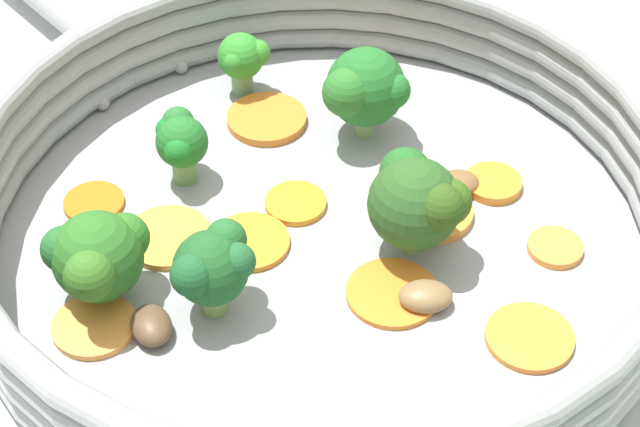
{
  "coord_description": "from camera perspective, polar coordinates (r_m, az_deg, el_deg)",
  "views": [
    {
      "loc": [
        0.35,
        -0.21,
        0.41
      ],
      "look_at": [
        0.0,
        0.0,
        0.03
      ],
      "focal_mm": 60.0,
      "sensor_mm": 36.0,
      "label": 1
    }
  ],
  "objects": [
    {
      "name": "ground_plane",
      "position": [
        0.57,
        0.0,
        -1.93
      ],
      "size": [
        4.0,
        4.0,
        0.0
      ],
      "primitive_type": "plane",
      "color": "#B3BDBA"
    },
    {
      "name": "skillet",
      "position": [
        0.57,
        0.0,
        -1.52
      ],
      "size": [
        0.35,
        0.35,
        0.01
      ],
      "primitive_type": "cylinder",
      "color": "#939699",
      "rests_on": "ground_plane"
    },
    {
      "name": "skillet_rim_wall",
      "position": [
        0.54,
        0.0,
        1.03
      ],
      "size": [
        0.36,
        0.36,
        0.06
      ],
      "color": "#959A9A",
      "rests_on": "skillet"
    },
    {
      "name": "skillet_handle",
      "position": [
        0.74,
        -14.12,
        10.98
      ],
      "size": [
        0.2,
        0.06,
        0.02
      ],
      "primitive_type": "cylinder",
      "rotation": [
        1.57,
        0.0,
        4.88
      ],
      "color": "#999B9E",
      "rests_on": "skillet"
    },
    {
      "name": "skillet_rivet_left",
      "position": [
        0.68,
        -7.28,
        7.82
      ],
      "size": [
        0.01,
        0.01,
        0.01
      ],
      "primitive_type": "sphere",
      "color": "#959598",
      "rests_on": "skillet"
    },
    {
      "name": "skillet_rivet_right",
      "position": [
        0.66,
        -11.53,
        5.79
      ],
      "size": [
        0.01,
        0.01,
        0.01
      ],
      "primitive_type": "sphere",
      "color": "#989599",
      "rests_on": "skillet"
    },
    {
      "name": "carrot_slice_0",
      "position": [
        0.53,
        3.88,
        -4.26
      ],
      "size": [
        0.06,
        0.06,
        0.0
      ],
      "primitive_type": "cylinder",
      "rotation": [
        0.0,
        0.0,
        4.29
      ],
      "color": "orange",
      "rests_on": "skillet"
    },
    {
      "name": "carrot_slice_1",
      "position": [
        0.57,
        12.43,
        -1.8
      ],
      "size": [
        0.04,
        0.04,
        0.0
      ],
      "primitive_type": "cylinder",
      "rotation": [
        0.0,
        0.0,
        5.37
      ],
      "color": "orange",
      "rests_on": "skillet"
    },
    {
      "name": "carrot_slice_2",
      "position": [
        0.6,
        9.21,
        1.6
      ],
      "size": [
        0.04,
        0.04,
        0.01
      ],
      "primitive_type": "cylinder",
      "rotation": [
        0.0,
        0.0,
        2.35
      ],
      "color": "orange",
      "rests_on": "skillet"
    },
    {
      "name": "carrot_slice_3",
      "position": [
        0.53,
        -11.94,
        -5.89
      ],
      "size": [
        0.04,
        0.04,
        0.0
      ],
      "primitive_type": "cylinder",
      "rotation": [
        0.0,
        0.0,
        1.55
      ],
      "color": "#F99742",
      "rests_on": "skillet"
    },
    {
      "name": "carrot_slice_4",
      "position": [
        0.63,
        -2.86,
        5.06
      ],
      "size": [
        0.06,
        0.06,
        0.0
      ],
      "primitive_type": "cylinder",
      "rotation": [
        0.0,
        0.0,
        1.14
      ],
      "color": "orange",
      "rests_on": "skillet"
    },
    {
      "name": "carrot_slice_5",
      "position": [
        0.56,
        -3.78,
        -1.52
      ],
      "size": [
        0.06,
        0.06,
        0.0
      ],
      "primitive_type": "cylinder",
      "rotation": [
        0.0,
        0.0,
        2.19
      ],
      "color": "orange",
      "rests_on": "skillet"
    },
    {
      "name": "carrot_slice_6",
      "position": [
        0.58,
        -1.5,
        0.48
      ],
      "size": [
        0.05,
        0.05,
        0.0
      ],
      "primitive_type": "cylinder",
      "rotation": [
        0.0,
        0.0,
        5.36
      ],
      "color": "orange",
      "rests_on": "skillet"
    },
    {
      "name": "carrot_slice_7",
      "position": [
        0.58,
        5.9,
        0.11
      ],
      "size": [
        0.07,
        0.07,
        0.0
      ],
      "primitive_type": "cylinder",
      "rotation": [
        0.0,
        0.0,
        0.85
      ],
      "color": "orange",
      "rests_on": "skillet"
    },
    {
      "name": "carrot_slice_8",
      "position": [
        0.65,
        3.01,
        6.49
      ],
      "size": [
        0.04,
        0.04,
        0.01
      ],
      "primitive_type": "cylinder",
      "rotation": [
        0.0,
        0.0,
        5.38
      ],
      "color": "orange",
      "rests_on": "skillet"
    },
    {
      "name": "carrot_slice_9",
      "position": [
        0.56,
        -8.1,
        -1.27
      ],
      "size": [
        0.06,
        0.06,
        0.0
      ],
      "primitive_type": "cylinder",
      "rotation": [
        0.0,
        0.0,
        4.34
      ],
      "color": "#F79C37",
      "rests_on": "skillet"
    },
    {
      "name": "carrot_slice_10",
      "position": [
        0.52,
        11.11,
        -6.51
      ],
      "size": [
        0.05,
        0.05,
        0.0
      ],
      "primitive_type": "cylinder",
      "rotation": [
        0.0,
        0.0,
        3.35
      ],
      "color": "orange",
      "rests_on": "skillet"
    },
    {
      "name": "carrot_slice_11",
      "position": [
        0.59,
        -11.97,
        0.56
      ],
      "size": [
        0.05,
        0.05,
        0.0
      ],
      "primitive_type": "cylinder",
      "rotation": [
        0.0,
        0.0,
        3.9
      ],
      "color": "orange",
      "rests_on": "skillet"
    },
    {
      "name": "broccoli_floret_0",
      "position": [
        0.52,
        -11.83,
        -2.23
      ],
      "size": [
        0.05,
        0.05,
        0.05
      ],
      "color": "#719B50",
      "rests_on": "skillet"
    },
    {
      "name": "broccoli_floret_1",
      "position": [
        0.51,
        -5.76,
        -2.82
      ],
      "size": [
        0.04,
        0.04,
        0.05
      ],
      "color": "#7C9D4F",
      "rests_on": "skillet"
    },
    {
      "name": "broccoli_floret_2",
      "position": [
        0.65,
        -4.15,
        8.25
      ],
      "size": [
        0.03,
        0.03,
        0.04
      ],
      "color": "#6E9660",
      "rests_on": "skillet"
    },
    {
      "name": "broccoli_floret_3",
      "position": [
        0.61,
        2.38,
        6.66
      ],
      "size": [
        0.05,
        0.05,
        0.06
      ],
      "color": "#86AA60",
      "rests_on": "skillet"
    },
    {
      "name": "broccoli_floret_4",
      "position": [
        0.58,
        -7.46,
        3.83
      ],
      "size": [
        0.04,
        0.03,
        0.04
      ],
      "color": "#699253",
      "rests_on": "skillet"
    },
    {
      "name": "broccoli_floret_5",
      "position": [
        0.53,
        5.26,
        0.7
      ],
      "size": [
        0.06,
        0.05,
        0.06
      ],
      "color": "#759955",
      "rests_on": "skillet"
    },
    {
      "name": "mushroom_piece_0",
      "position": [
        0.52,
        -8.99,
        -5.92
      ],
      "size": [
        0.03,
        0.02,
        0.01
      ],
      "primitive_type": "ellipsoid",
      "rotation": [
        0.0,
        0.0,
        6.1
      ],
      "color": "brown",
      "rests_on": "skillet"
    },
    {
      "name": "mushroom_piece_1",
      "position": [
        0.53,
        5.65,
        -4.42
      ],
      "size": [
        0.03,
        0.03,
        0.01
      ],
      "primitive_type": "ellipsoid",
      "rotation": [
        0.0,
        0.0,
        1.07
      ],
      "color": "olive",
      "rests_on": "skillet"
    },
    {
      "name": "mushroom_piece_2",
      "position": [
        0.59,
        7.21,
        1.56
      ],
      "size": [
        0.03,
        0.03,
        0.01
      ],
      "primitive_type": "ellipsoid",
      "rotation": [
        0.0,
        0.0,
        1.38
      ],
      "color": "brown",
      "rests_on": "skillet"
    }
  ]
}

